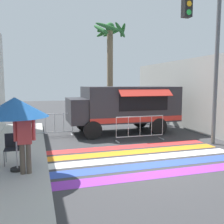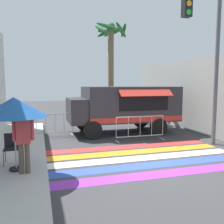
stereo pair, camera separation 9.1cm
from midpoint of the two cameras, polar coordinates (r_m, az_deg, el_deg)
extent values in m
plane|color=#38383A|center=(8.13, 9.28, -11.20)|extent=(60.00, 60.00, 0.00)
cube|color=gray|center=(12.64, 21.52, 3.44)|extent=(0.20, 16.00, 3.77)
cube|color=purple|center=(7.25, 12.97, -13.47)|extent=(6.40, 0.56, 0.01)
cube|color=#334FB2|center=(7.88, 10.21, -11.76)|extent=(6.40, 0.56, 0.01)
cube|color=white|center=(8.53, 7.90, -10.28)|extent=(6.40, 0.56, 0.01)
cube|color=orange|center=(9.20, 5.93, -9.01)|extent=(6.40, 0.56, 0.01)
cube|color=red|center=(9.89, 4.25, -7.90)|extent=(6.40, 0.56, 0.01)
cube|color=#2D2D33|center=(12.58, 4.28, 1.97)|extent=(4.55, 2.38, 1.68)
cube|color=#2D2D33|center=(12.00, -5.95, 0.42)|extent=(1.61, 2.19, 1.14)
cube|color=#1E232D|center=(11.86, -9.55, 1.67)|extent=(0.06, 1.91, 0.43)
cube|color=black|center=(11.56, 7.63, 2.16)|extent=(2.41, 0.03, 0.76)
cube|color=red|center=(11.35, 8.09, 4.39)|extent=(2.51, 0.43, 0.31)
cube|color=red|center=(11.55, 6.34, -1.76)|extent=(4.55, 0.01, 0.24)
cylinder|color=black|center=(11.08, -4.19, -4.15)|extent=(0.83, 0.22, 0.83)
cylinder|color=black|center=(13.20, -6.20, -2.45)|extent=(0.83, 0.22, 0.83)
cylinder|color=black|center=(12.15, 10.81, -3.30)|extent=(0.83, 0.22, 0.83)
cylinder|color=black|center=(14.11, 6.75, -1.87)|extent=(0.83, 0.22, 0.83)
cylinder|color=#515456|center=(10.83, 23.02, 9.58)|extent=(0.16, 0.16, 6.28)
cube|color=black|center=(10.35, 17.01, 22.43)|extent=(0.32, 0.28, 0.90)
cylinder|color=#F2A519|center=(10.24, 17.48, 22.60)|extent=(0.20, 0.02, 0.20)
cylinder|color=green|center=(10.16, 17.42, 20.98)|extent=(0.20, 0.02, 0.20)
cylinder|color=black|center=(7.25, -20.65, -12.06)|extent=(0.36, 0.36, 0.06)
cylinder|color=#B2B2B7|center=(7.01, -20.96, -4.75)|extent=(0.04, 0.04, 1.94)
cone|color=#1E59A5|center=(6.92, -21.20, 1.08)|extent=(1.72, 1.72, 0.51)
cylinder|color=#4C4C51|center=(7.62, -23.25, -9.85)|extent=(0.02, 0.02, 0.42)
cylinder|color=#4C4C51|center=(7.58, -20.11, -9.80)|extent=(0.02, 0.02, 0.42)
cylinder|color=#4C4C51|center=(8.01, -22.90, -9.04)|extent=(0.02, 0.02, 0.42)
cylinder|color=#4C4C51|center=(7.97, -19.92, -8.99)|extent=(0.02, 0.02, 0.42)
cube|color=black|center=(7.73, -21.62, -7.80)|extent=(0.44, 0.44, 0.03)
cube|color=black|center=(7.88, -21.55, -5.93)|extent=(0.44, 0.03, 0.40)
cylinder|color=brown|center=(6.83, -19.67, -10.03)|extent=(0.13, 0.13, 0.78)
cylinder|color=brown|center=(6.82, -18.39, -10.00)|extent=(0.13, 0.13, 0.78)
cube|color=#CC3F3F|center=(6.66, -19.25, -4.20)|extent=(0.34, 0.20, 0.63)
cylinder|color=#CC3F3F|center=(6.67, -21.15, -3.99)|extent=(0.09, 0.09, 0.53)
cylinder|color=#CC3F3F|center=(6.65, -17.37, -3.88)|extent=(0.09, 0.09, 0.53)
sphere|color=brown|center=(6.59, -19.40, -0.32)|extent=(0.22, 0.22, 0.22)
cylinder|color=#B7BABF|center=(10.82, 6.72, -1.03)|extent=(2.17, 0.04, 0.04)
cylinder|color=#B7BABF|center=(10.96, 6.66, -5.48)|extent=(2.17, 0.04, 0.04)
cylinder|color=#B7BABF|center=(10.51, 1.22, -3.58)|extent=(0.02, 0.02, 0.86)
cylinder|color=#B7BABF|center=(10.68, 4.00, -3.42)|extent=(0.02, 0.02, 0.86)
cylinder|color=#B7BABF|center=(10.88, 6.69, -3.27)|extent=(0.02, 0.02, 0.86)
cylinder|color=#B7BABF|center=(11.10, 9.28, -3.12)|extent=(0.02, 0.02, 0.86)
cylinder|color=#B7BABF|center=(11.35, 11.75, -2.96)|extent=(0.02, 0.02, 0.86)
cube|color=#B7BABF|center=(10.65, 1.47, -6.78)|extent=(0.06, 0.44, 0.03)
cube|color=#B7BABF|center=(11.44, 11.46, -5.97)|extent=(0.06, 0.44, 0.03)
cylinder|color=#B7BABF|center=(11.96, -12.75, -0.43)|extent=(1.68, 0.04, 0.04)
cylinder|color=#B7BABF|center=(12.09, -12.65, -4.46)|extent=(1.68, 0.04, 0.04)
cylinder|color=#B7BABF|center=(12.00, -16.72, -2.59)|extent=(0.02, 0.02, 0.86)
cylinder|color=#B7BABF|center=(12.00, -14.71, -2.52)|extent=(0.02, 0.02, 0.86)
cylinder|color=#B7BABF|center=(12.02, -12.70, -2.46)|extent=(0.02, 0.02, 0.86)
cylinder|color=#B7BABF|center=(12.05, -10.70, -2.39)|extent=(0.02, 0.02, 0.86)
cylinder|color=#B7BABF|center=(12.10, -8.72, -2.31)|extent=(0.02, 0.02, 0.86)
cube|color=#B7BABF|center=(12.11, -16.39, -5.42)|extent=(0.06, 0.44, 0.03)
cube|color=#B7BABF|center=(12.20, -8.91, -5.14)|extent=(0.06, 0.44, 0.03)
cylinder|color=#7A664C|center=(16.58, -0.11, 8.23)|extent=(0.39, 0.39, 5.92)
sphere|color=#2D6B33|center=(16.96, -0.11, 18.79)|extent=(0.60, 0.60, 0.60)
ellipsoid|color=#2D6B33|center=(17.02, 2.83, 18.13)|extent=(0.55, 1.67, 0.75)
ellipsoid|color=#2D6B33|center=(17.60, 0.50, 17.75)|extent=(1.34, 0.93, 0.67)
ellipsoid|color=#2D6B33|center=(17.43, -1.50, 17.65)|extent=(1.28, 0.69, 0.81)
ellipsoid|color=#2D6B33|center=(17.12, -2.28, 18.15)|extent=(0.90, 1.23, 0.56)
ellipsoid|color=#2D6B33|center=(16.41, -2.19, 18.35)|extent=(0.87, 1.43, 0.91)
ellipsoid|color=#2D6B33|center=(16.09, -0.39, 18.83)|extent=(1.69, 0.84, 0.76)
ellipsoid|color=#2D6B33|center=(16.58, 2.26, 18.22)|extent=(1.18, 1.18, 0.90)
camera|label=1|loc=(0.05, -89.75, 0.03)|focal=40.00mm
camera|label=2|loc=(0.05, 90.25, -0.03)|focal=40.00mm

